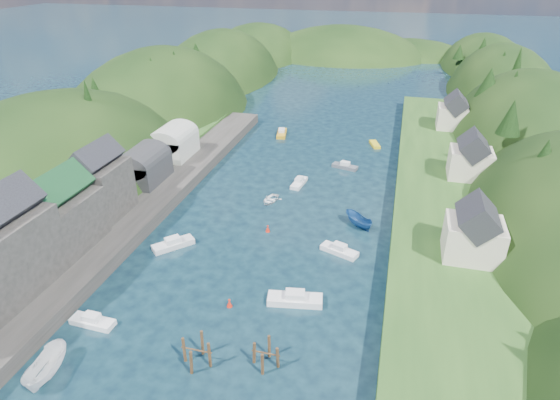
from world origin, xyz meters
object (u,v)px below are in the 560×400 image
(channel_buoy_near, at_px, (229,303))
(channel_buoy_far, at_px, (268,229))
(piling_cluster_far, at_px, (266,357))
(piling_cluster_near, at_px, (197,354))

(channel_buoy_near, height_order, channel_buoy_far, same)
(piling_cluster_far, bearing_deg, piling_cluster_near, -167.09)
(piling_cluster_near, bearing_deg, piling_cluster_far, 12.91)
(piling_cluster_far, height_order, channel_buoy_near, piling_cluster_far)
(piling_cluster_near, relative_size, channel_buoy_near, 3.31)
(piling_cluster_near, height_order, channel_buoy_near, piling_cluster_near)
(piling_cluster_near, relative_size, piling_cluster_far, 1.11)
(piling_cluster_far, relative_size, channel_buoy_far, 2.99)
(piling_cluster_near, height_order, channel_buoy_far, piling_cluster_near)
(piling_cluster_near, bearing_deg, channel_buoy_near, 89.30)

